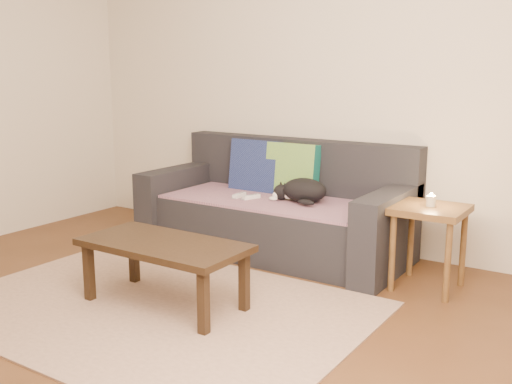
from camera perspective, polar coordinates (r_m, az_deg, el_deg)
ground at (r=3.66m, az=-11.26°, el=-11.58°), size 4.50×4.50×0.00m
back_wall at (r=4.99m, az=4.64°, el=10.10°), size 4.50×0.04×2.60m
sofa at (r=4.75m, az=1.96°, el=-2.03°), size 2.10×0.94×0.87m
throw_blanket at (r=4.65m, az=1.38°, el=-0.80°), size 1.66×0.74×0.02m
cushion_navy at (r=4.99m, az=-0.04°, el=2.40°), size 0.45×0.17×0.46m
cushion_green at (r=4.81m, az=3.46°, el=2.03°), size 0.44×0.16×0.45m
cat at (r=4.54m, az=4.42°, el=0.13°), size 0.47×0.38×0.18m
wii_remote_a at (r=4.71m, az=-1.59°, el=-0.31°), size 0.04×0.15×0.03m
wii_remote_b at (r=4.65m, az=-0.44°, el=-0.47°), size 0.09×0.15×0.03m
side_table at (r=4.06m, az=16.23°, el=-2.67°), size 0.45×0.45×0.56m
candle at (r=4.03m, az=16.33°, el=-0.81°), size 0.06×0.06×0.09m
rug at (r=3.76m, az=-9.64°, el=-10.79°), size 2.50×1.80×0.01m
coffee_table at (r=3.67m, az=-8.76°, el=-5.48°), size 1.03×0.51×0.41m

